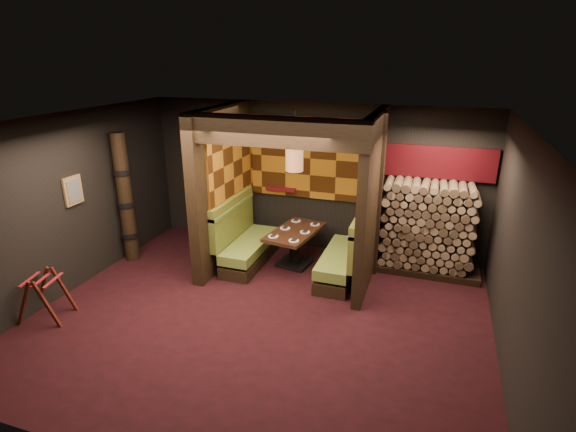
{
  "coord_description": "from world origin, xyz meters",
  "views": [
    {
      "loc": [
        2.24,
        -5.3,
        3.68
      ],
      "look_at": [
        0.0,
        1.3,
        1.15
      ],
      "focal_mm": 28.0,
      "sensor_mm": 36.0,
      "label": 1
    }
  ],
  "objects_px": {
    "pendant_lamp": "(294,158)",
    "dining_table": "(295,242)",
    "luggage_rack": "(44,295)",
    "totem_column": "(126,199)",
    "booth_bench_left": "(245,242)",
    "firewood_stack": "(432,229)",
    "booth_bench_right": "(346,256)"
  },
  "relations": [
    {
      "from": "booth_bench_right",
      "to": "dining_table",
      "type": "distance_m",
      "value": 1.01
    },
    {
      "from": "firewood_stack",
      "to": "dining_table",
      "type": "bearing_deg",
      "value": -168.14
    },
    {
      "from": "pendant_lamp",
      "to": "dining_table",
      "type": "bearing_deg",
      "value": 90.0
    },
    {
      "from": "firewood_stack",
      "to": "totem_column",
      "type": "bearing_deg",
      "value": -166.81
    },
    {
      "from": "totem_column",
      "to": "firewood_stack",
      "type": "height_order",
      "value": "totem_column"
    },
    {
      "from": "booth_bench_right",
      "to": "luggage_rack",
      "type": "xyz_separation_m",
      "value": [
        -3.9,
        -2.65,
        -0.02
      ]
    },
    {
      "from": "booth_bench_left",
      "to": "totem_column",
      "type": "relative_size",
      "value": 0.67
    },
    {
      "from": "booth_bench_right",
      "to": "luggage_rack",
      "type": "distance_m",
      "value": 4.72
    },
    {
      "from": "booth_bench_right",
      "to": "luggage_rack",
      "type": "bearing_deg",
      "value": -145.83
    },
    {
      "from": "luggage_rack",
      "to": "totem_column",
      "type": "height_order",
      "value": "totem_column"
    },
    {
      "from": "booth_bench_right",
      "to": "firewood_stack",
      "type": "relative_size",
      "value": 0.92
    },
    {
      "from": "booth_bench_right",
      "to": "dining_table",
      "type": "bearing_deg",
      "value": 168.11
    },
    {
      "from": "booth_bench_left",
      "to": "luggage_rack",
      "type": "distance_m",
      "value": 3.32
    },
    {
      "from": "booth_bench_left",
      "to": "booth_bench_right",
      "type": "relative_size",
      "value": 1.0
    },
    {
      "from": "booth_bench_left",
      "to": "pendant_lamp",
      "type": "bearing_deg",
      "value": 9.91
    },
    {
      "from": "booth_bench_left",
      "to": "totem_column",
      "type": "xyz_separation_m",
      "value": [
        -2.09,
        -0.55,
        0.79
      ]
    },
    {
      "from": "pendant_lamp",
      "to": "luggage_rack",
      "type": "relative_size",
      "value": 1.34
    },
    {
      "from": "totem_column",
      "to": "dining_table",
      "type": "bearing_deg",
      "value": 14.21
    },
    {
      "from": "dining_table",
      "to": "luggage_rack",
      "type": "relative_size",
      "value": 1.73
    },
    {
      "from": "booth_bench_right",
      "to": "firewood_stack",
      "type": "xyz_separation_m",
      "value": [
        1.35,
        0.7,
        0.42
      ]
    },
    {
      "from": "booth_bench_right",
      "to": "firewood_stack",
      "type": "height_order",
      "value": "firewood_stack"
    },
    {
      "from": "luggage_rack",
      "to": "totem_column",
      "type": "bearing_deg",
      "value": 92.18
    },
    {
      "from": "luggage_rack",
      "to": "totem_column",
      "type": "xyz_separation_m",
      "value": [
        -0.08,
        2.1,
        0.81
      ]
    },
    {
      "from": "booth_bench_left",
      "to": "booth_bench_right",
      "type": "height_order",
      "value": "same"
    },
    {
      "from": "booth_bench_left",
      "to": "totem_column",
      "type": "height_order",
      "value": "totem_column"
    },
    {
      "from": "pendant_lamp",
      "to": "totem_column",
      "type": "distance_m",
      "value": 3.19
    },
    {
      "from": "pendant_lamp",
      "to": "totem_column",
      "type": "bearing_deg",
      "value": -166.69
    },
    {
      "from": "dining_table",
      "to": "pendant_lamp",
      "type": "bearing_deg",
      "value": -90.0
    },
    {
      "from": "booth_bench_left",
      "to": "firewood_stack",
      "type": "bearing_deg",
      "value": 12.17
    },
    {
      "from": "booth_bench_left",
      "to": "booth_bench_right",
      "type": "bearing_deg",
      "value": 0.0
    },
    {
      "from": "booth_bench_right",
      "to": "totem_column",
      "type": "distance_m",
      "value": 4.1
    },
    {
      "from": "firewood_stack",
      "to": "booth_bench_left",
      "type": "bearing_deg",
      "value": -167.83
    }
  ]
}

